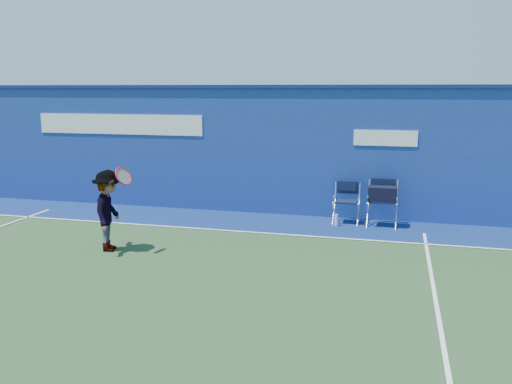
% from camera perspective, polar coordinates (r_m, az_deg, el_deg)
% --- Properties ---
extents(ground, '(80.00, 80.00, 0.00)m').
position_cam_1_polar(ground, '(8.93, -12.06, -9.01)').
color(ground, '#284625').
rests_on(ground, ground).
extents(stadium_wall, '(24.00, 0.50, 3.08)m').
position_cam_1_polar(stadium_wall, '(13.33, -2.31, 4.62)').
color(stadium_wall, navy).
rests_on(stadium_wall, ground).
extents(out_of_bounds_strip, '(24.00, 1.80, 0.01)m').
position_cam_1_polar(out_of_bounds_strip, '(12.56, -3.70, -2.95)').
color(out_of_bounds_strip, navy).
rests_on(out_of_bounds_strip, ground).
extents(court_lines, '(24.00, 12.00, 0.01)m').
position_cam_1_polar(court_lines, '(9.43, -10.42, -7.78)').
color(court_lines, white).
rests_on(court_lines, out_of_bounds_strip).
extents(directors_chair_left, '(0.55, 0.51, 0.92)m').
position_cam_1_polar(directors_chair_left, '(12.38, 9.48, -1.85)').
color(directors_chair_left, silver).
rests_on(directors_chair_left, ground).
extents(directors_chair_right, '(0.61, 0.55, 1.02)m').
position_cam_1_polar(directors_chair_right, '(12.22, 13.14, -1.57)').
color(directors_chair_right, silver).
rests_on(directors_chair_right, ground).
extents(water_bottle, '(0.07, 0.07, 0.26)m').
position_cam_1_polar(water_bottle, '(12.10, 8.45, -2.96)').
color(water_bottle, white).
rests_on(water_bottle, ground).
extents(tennis_player, '(0.94, 1.10, 1.62)m').
position_cam_1_polar(tennis_player, '(10.43, -15.23, -1.89)').
color(tennis_player, '#EA4738').
rests_on(tennis_player, ground).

